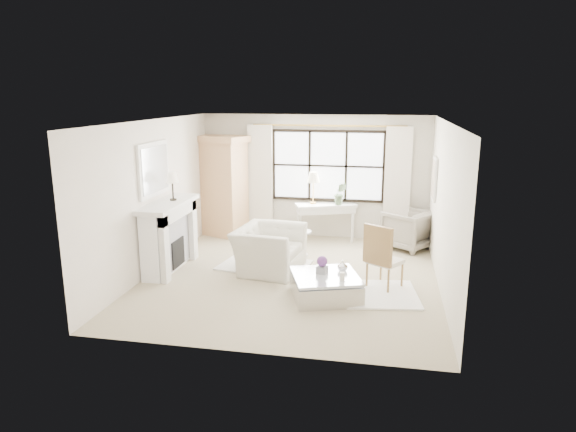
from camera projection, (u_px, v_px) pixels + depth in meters
name	position (u px, v px, depth m)	size (l,w,h in m)	color
floor	(291.00, 277.00, 9.00)	(5.50, 5.50, 0.00)	tan
ceiling	(291.00, 121.00, 8.37)	(5.50, 5.50, 0.00)	white
wall_back	(314.00, 177.00, 11.31)	(5.00, 5.00, 0.00)	beige
wall_front	(249.00, 249.00, 6.06)	(5.00, 5.00, 0.00)	beige
wall_left	(154.00, 196.00, 9.15)	(5.50, 5.50, 0.00)	white
wall_right	(444.00, 208.00, 8.23)	(5.50, 5.50, 0.00)	silver
window_pane	(328.00, 166.00, 11.18)	(2.40, 0.02, 1.50)	white
window_frame	(328.00, 166.00, 11.17)	(2.50, 0.04, 1.50)	black
curtain_rod	(328.00, 126.00, 10.92)	(0.04, 0.04, 3.30)	#AD863C
curtain_left	(260.00, 181.00, 11.47)	(0.55, 0.10, 2.47)	silver
curtain_right	(397.00, 185.00, 10.91)	(0.55, 0.10, 2.47)	silver
fireplace	(168.00, 235.00, 9.27)	(0.58, 1.66, 1.26)	white
mirror_frame	(154.00, 169.00, 9.03)	(0.05, 1.15, 0.95)	white
mirror_glass	(155.00, 169.00, 9.02)	(0.02, 1.00, 0.80)	silver
art_frame	(434.00, 179.00, 9.81)	(0.04, 0.62, 0.82)	silver
art_canvas	(433.00, 179.00, 9.81)	(0.01, 0.52, 0.72)	#BCA991
mantel_lamp	(172.00, 179.00, 9.17)	(0.22, 0.22, 0.51)	black
armoire	(222.00, 185.00, 11.46)	(1.30, 1.05, 2.24)	tan
console_table	(326.00, 222.00, 11.23)	(1.38, 0.88, 0.80)	silver
console_lamp	(313.00, 178.00, 11.06)	(0.28, 0.28, 0.69)	gold
orchid_plant	(340.00, 194.00, 11.01)	(0.26, 0.21, 0.48)	#4E6845
side_table	(301.00, 239.00, 10.12)	(0.40, 0.40, 0.51)	white
rug_left	(265.00, 265.00, 9.59)	(1.58, 1.12, 0.03)	white
rug_right	(366.00, 294.00, 8.21)	(1.61, 1.21, 0.03)	white
club_armchair	(269.00, 249.00, 9.25)	(1.24, 1.08, 0.80)	beige
wingback_chair	(408.00, 229.00, 10.59)	(0.86, 0.88, 0.80)	gray
french_chair	(384.00, 270.00, 8.43)	(0.67, 0.67, 1.08)	olive
coffee_table	(325.00, 287.00, 8.06)	(1.27, 1.27, 0.38)	silver
planter_box	(322.00, 270.00, 8.07)	(0.15, 0.15, 0.11)	gray
planter_flowers	(322.00, 261.00, 8.04)	(0.17, 0.17, 0.17)	#64327E
pillar_candle	(342.00, 276.00, 7.78)	(0.08, 0.08, 0.12)	white
coffee_vase	(343.00, 266.00, 8.18)	(0.16, 0.16, 0.17)	silver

